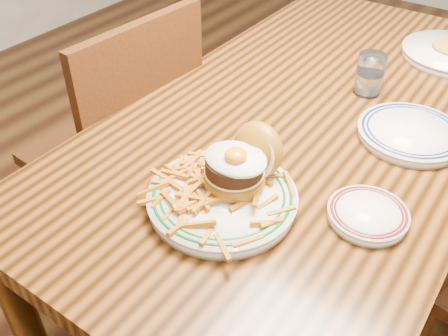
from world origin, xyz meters
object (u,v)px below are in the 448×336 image
Objects in this scene: main_plate at (228,186)px; side_plate at (368,214)px; table at (315,137)px; chair_left at (124,148)px.

side_plate is at bearing 29.44° from main_plate.
main_plate reaches higher than table.
main_plate is (0.01, -0.42, 0.13)m from table.
chair_left is at bearing 168.00° from side_plate.
chair_left reaches higher than main_plate.
main_plate is 2.00× the size of side_plate.
side_plate is at bearing -50.50° from table.
side_plate reaches higher than table.
chair_left is at bearing 162.76° from main_plate.
table is 1.69× the size of chair_left.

